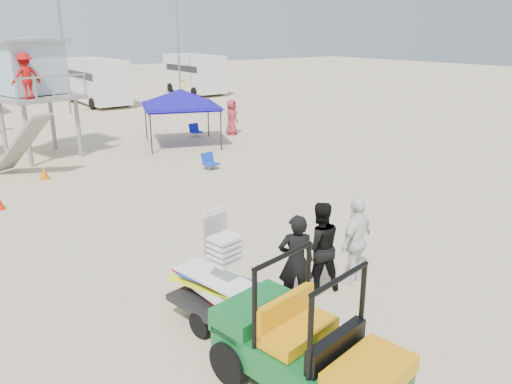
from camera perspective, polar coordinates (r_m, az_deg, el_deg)
ground at (r=10.94m, az=7.40°, el=-10.94°), size 140.00×140.00×0.00m
utility_cart at (r=7.64m, az=6.02°, el=-16.25°), size 1.82×2.97×2.11m
surf_trailer at (r=9.31m, az=-3.87°, el=-10.58°), size 1.56×2.45×2.01m
man_left at (r=9.84m, az=4.59°, el=-7.94°), size 0.85×0.77×1.94m
man_mid at (r=10.53m, az=7.22°, el=-6.19°), size 1.17×1.06×1.96m
man_right at (r=10.94m, az=11.37°, el=-5.47°), size 1.22×0.74×1.95m
lifeguard_tower at (r=23.14m, az=-24.39°, el=12.35°), size 3.61×3.61×4.83m
canopy_blue at (r=23.98m, az=-8.65°, el=11.23°), size 4.26×4.26×3.05m
cone_near at (r=19.99m, az=-23.06°, el=2.03°), size 0.34×0.34×0.50m
beach_chair_b at (r=19.90m, az=-5.36°, el=3.54°), size 0.57×0.61×0.64m
beach_chair_c at (r=26.31m, az=-6.99°, el=7.06°), size 0.55×0.59×0.64m
rv_mid_right at (r=39.10m, az=-17.73°, el=12.14°), size 2.64×7.00×3.25m
rv_far_right at (r=44.18m, az=-7.08°, el=13.42°), size 2.64×6.60×3.25m
light_pole_left at (r=35.20m, az=-21.13°, el=14.83°), size 0.14×0.14×8.00m
light_pole_right at (r=39.99m, az=-8.87°, el=16.03°), size 0.14×0.14×8.00m
distant_beachgoers at (r=30.11m, az=-14.09°, el=9.19°), size 14.55×13.14×1.86m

